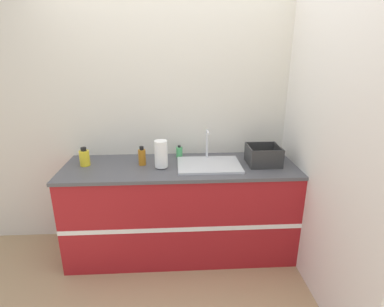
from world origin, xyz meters
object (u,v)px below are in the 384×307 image
paper_towel_roll (161,154)px  bottle_yellow (85,158)px  sink (209,164)px  soap_dispenser (179,152)px  dish_rack (263,157)px  bottle_amber (142,157)px

paper_towel_roll → bottle_yellow: (-0.68, 0.10, -0.05)m
sink → soap_dispenser: bearing=137.4°
dish_rack → soap_dispenser: (-0.75, 0.22, -0.01)m
sink → dish_rack: 0.50m
sink → bottle_yellow: (-1.10, 0.07, 0.06)m
sink → bottle_amber: sink is taller
bottle_amber → bottle_yellow: bottle_amber is taller
paper_towel_roll → soap_dispenser: size_ratio=2.07×
sink → bottle_yellow: bearing=176.4°
sink → paper_towel_roll: (-0.42, -0.03, 0.11)m
bottle_amber → soap_dispenser: 0.38m
sink → soap_dispenser: size_ratio=4.68×
bottle_yellow → bottle_amber: bearing=-1.5°
soap_dispenser → bottle_amber: bearing=-151.6°
sink → paper_towel_roll: sink is taller
bottle_yellow → soap_dispenser: (0.84, 0.17, -0.02)m
bottle_amber → bottle_yellow: bearing=178.5°
sink → dish_rack: bearing=2.0°
sink → soap_dispenser: (-0.26, 0.24, 0.03)m
dish_rack → bottle_amber: 1.09m
bottle_amber → soap_dispenser: bottle_amber is taller
sink → soap_dispenser: sink is taller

